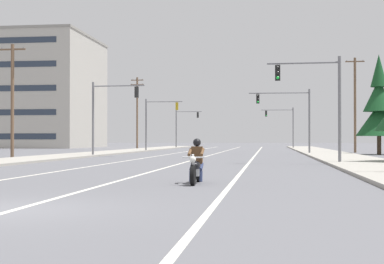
# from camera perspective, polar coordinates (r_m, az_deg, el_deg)

# --- Properties ---
(ground_plane) EXTENTS (400.00, 400.00, 0.00)m
(ground_plane) POSITION_cam_1_polar(r_m,az_deg,el_deg) (12.46, -17.91, -7.30)
(ground_plane) COLOR #5B5B60
(lane_stripe_center) EXTENTS (0.16, 100.00, 0.01)m
(lane_stripe_center) POSITION_cam_1_polar(r_m,az_deg,el_deg) (56.43, 2.30, -2.15)
(lane_stripe_center) COLOR beige
(lane_stripe_center) RESTS_ON ground
(lane_stripe_left) EXTENTS (0.16, 100.00, 0.01)m
(lane_stripe_left) POSITION_cam_1_polar(r_m,az_deg,el_deg) (56.97, -1.89, -2.14)
(lane_stripe_left) COLOR beige
(lane_stripe_left) RESTS_ON ground
(lane_stripe_right) EXTENTS (0.16, 100.00, 0.01)m
(lane_stripe_right) POSITION_cam_1_polar(r_m,az_deg,el_deg) (56.21, 6.31, -2.15)
(lane_stripe_right) COLOR beige
(lane_stripe_right) RESTS_ON ground
(sidewalk_kerb_right) EXTENTS (4.40, 110.00, 0.14)m
(sidewalk_kerb_right) POSITION_cam_1_polar(r_m,az_deg,el_deg) (51.49, 13.61, -2.20)
(sidewalk_kerb_right) COLOR #9E998E
(sidewalk_kerb_right) RESTS_ON ground
(sidewalk_kerb_left) EXTENTS (4.40, 110.00, 0.14)m
(sidewalk_kerb_left) POSITION_cam_1_polar(r_m,az_deg,el_deg) (53.67, -9.94, -2.14)
(sidewalk_kerb_left) COLOR #9E998E
(sidewalk_kerb_left) RESTS_ON ground
(motorcycle_with_rider) EXTENTS (0.70, 2.19, 1.46)m
(motorcycle_with_rider) POSITION_cam_1_polar(r_m,az_deg,el_deg) (18.82, 0.41, -3.30)
(motorcycle_with_rider) COLOR black
(motorcycle_with_rider) RESTS_ON ground
(traffic_signal_near_right) EXTENTS (4.22, 0.37, 6.20)m
(traffic_signal_near_right) POSITION_cam_1_polar(r_m,az_deg,el_deg) (34.35, 12.30, 3.69)
(traffic_signal_near_right) COLOR slate
(traffic_signal_near_right) RESTS_ON ground
(traffic_signal_near_left) EXTENTS (4.51, 0.41, 6.20)m
(traffic_signal_near_left) POSITION_cam_1_polar(r_m,az_deg,el_deg) (48.81, -8.26, 2.41)
(traffic_signal_near_left) COLOR slate
(traffic_signal_near_left) RESTS_ON ground
(traffic_signal_mid_right) EXTENTS (5.82, 0.52, 6.20)m
(traffic_signal_mid_right) POSITION_cam_1_polar(r_m,az_deg,el_deg) (56.25, 9.70, 2.08)
(traffic_signal_mid_right) COLOR slate
(traffic_signal_mid_right) RESTS_ON ground
(traffic_signal_mid_left) EXTENTS (4.45, 0.37, 6.20)m
(traffic_signal_mid_left) POSITION_cam_1_polar(r_m,az_deg,el_deg) (68.82, -3.51, 1.50)
(traffic_signal_mid_left) COLOR slate
(traffic_signal_mid_left) RESTS_ON ground
(traffic_signal_far_right) EXTENTS (4.86, 0.45, 6.20)m
(traffic_signal_far_right) POSITION_cam_1_polar(r_m,az_deg,el_deg) (89.00, 8.99, 1.03)
(traffic_signal_far_right) COLOR slate
(traffic_signal_far_right) RESTS_ON ground
(traffic_signal_far_left) EXTENTS (4.22, 0.38, 6.20)m
(traffic_signal_far_left) POSITION_cam_1_polar(r_m,az_deg,el_deg) (93.54, -0.85, 0.91)
(traffic_signal_far_left) COLOR slate
(traffic_signal_far_left) RESTS_ON ground
(utility_pole_left_near) EXTENTS (2.07, 0.26, 8.76)m
(utility_pole_left_near) POSITION_cam_1_polar(r_m,az_deg,el_deg) (46.96, -17.19, 3.17)
(utility_pole_left_near) COLOR brown
(utility_pole_left_near) RESTS_ON ground
(utility_pole_right_far) EXTENTS (1.97, 0.26, 10.03)m
(utility_pole_right_far) POSITION_cam_1_polar(r_m,az_deg,el_deg) (63.75, 15.69, 2.73)
(utility_pole_right_far) COLOR brown
(utility_pole_right_far) RESTS_ON ground
(utility_pole_left_far) EXTENTS (1.96, 0.26, 10.39)m
(utility_pole_left_far) POSITION_cam_1_polar(r_m,az_deg,el_deg) (84.69, -5.39, 2.08)
(utility_pole_left_far) COLOR brown
(utility_pole_left_far) RESTS_ON ground
(conifer_tree_right_verge_far) EXTENTS (4.22, 4.22, 9.29)m
(conifer_tree_right_verge_far) POSITION_cam_1_polar(r_m,az_deg,el_deg) (56.38, 17.85, 2.20)
(conifer_tree_right_verge_far) COLOR #423023
(conifer_tree_right_verge_far) RESTS_ON ground
(apartment_building_far_left_block) EXTENTS (26.96, 20.80, 18.80)m
(apartment_building_far_left_block) POSITION_cam_1_polar(r_m,az_deg,el_deg) (104.24, -16.95, 3.72)
(apartment_building_far_left_block) COLOR #B2ADA3
(apartment_building_far_left_block) RESTS_ON ground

